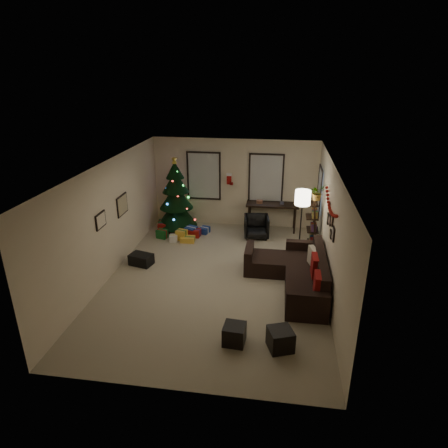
{
  "coord_description": "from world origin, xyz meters",
  "views": [
    {
      "loc": [
        1.37,
        -7.96,
        4.6
      ],
      "look_at": [
        0.1,
        0.6,
        1.15
      ],
      "focal_mm": 31.25,
      "sensor_mm": 36.0,
      "label": 1
    }
  ],
  "objects": [
    {
      "name": "floor",
      "position": [
        0.0,
        0.0,
        0.0
      ],
      "size": [
        7.0,
        7.0,
        0.0
      ],
      "primitive_type": "plane",
      "color": "tan",
      "rests_on": "ground"
    },
    {
      "name": "ceiling",
      "position": [
        0.0,
        0.0,
        2.7
      ],
      "size": [
        7.0,
        7.0,
        0.0
      ],
      "primitive_type": "plane",
      "rotation": [
        3.14,
        0.0,
        0.0
      ],
      "color": "white",
      "rests_on": "floor"
    },
    {
      "name": "wall_back",
      "position": [
        0.0,
        3.5,
        1.35
      ],
      "size": [
        5.0,
        0.0,
        5.0
      ],
      "primitive_type": "plane",
      "rotation": [
        1.57,
        0.0,
        0.0
      ],
      "color": "beige",
      "rests_on": "floor"
    },
    {
      "name": "wall_front",
      "position": [
        0.0,
        -3.5,
        1.35
      ],
      "size": [
        5.0,
        0.0,
        5.0
      ],
      "primitive_type": "plane",
      "rotation": [
        -1.57,
        0.0,
        0.0
      ],
      "color": "beige",
      "rests_on": "floor"
    },
    {
      "name": "wall_left",
      "position": [
        -2.5,
        0.0,
        1.35
      ],
      "size": [
        0.0,
        7.0,
        7.0
      ],
      "primitive_type": "plane",
      "rotation": [
        1.57,
        0.0,
        1.57
      ],
      "color": "beige",
      "rests_on": "floor"
    },
    {
      "name": "wall_right",
      "position": [
        2.5,
        0.0,
        1.35
      ],
      "size": [
        0.0,
        7.0,
        7.0
      ],
      "primitive_type": "plane",
      "rotation": [
        1.57,
        0.0,
        -1.57
      ],
      "color": "beige",
      "rests_on": "floor"
    },
    {
      "name": "window_back_left",
      "position": [
        -0.95,
        3.47,
        1.55
      ],
      "size": [
        1.05,
        0.06,
        1.5
      ],
      "color": "#728CB2",
      "rests_on": "wall_back"
    },
    {
      "name": "window_back_right",
      "position": [
        0.95,
        3.47,
        1.55
      ],
      "size": [
        1.05,
        0.06,
        1.5
      ],
      "color": "#728CB2",
      "rests_on": "wall_back"
    },
    {
      "name": "window_right_wall",
      "position": [
        2.47,
        2.55,
        1.5
      ],
      "size": [
        0.06,
        0.9,
        1.3
      ],
      "color": "#728CB2",
      "rests_on": "wall_right"
    },
    {
      "name": "christmas_tree",
      "position": [
        -1.7,
        2.88,
        0.95
      ],
      "size": [
        1.23,
        1.23,
        2.29
      ],
      "rotation": [
        0.0,
        0.0,
        0.18
      ],
      "color": "black",
      "rests_on": "floor"
    },
    {
      "name": "presents",
      "position": [
        -1.49,
        2.34,
        0.12
      ],
      "size": [
        1.56,
        1.09,
        0.3
      ],
      "rotation": [
        0.0,
        0.0,
        0.15
      ],
      "color": "maroon",
      "rests_on": "floor"
    },
    {
      "name": "sofa",
      "position": [
        1.85,
        0.01,
        0.28
      ],
      "size": [
        1.82,
        2.64,
        0.85
      ],
      "color": "black",
      "rests_on": "floor"
    },
    {
      "name": "pillow_red_a",
      "position": [
        2.21,
        -1.05,
        0.64
      ],
      "size": [
        0.12,
        0.44,
        0.44
      ],
      "primitive_type": "cube",
      "rotation": [
        0.0,
        0.0,
        -0.02
      ],
      "color": "maroon",
      "rests_on": "sofa"
    },
    {
      "name": "pillow_red_b",
      "position": [
        2.21,
        -0.26,
        0.64
      ],
      "size": [
        0.13,
        0.46,
        0.45
      ],
      "primitive_type": "cube",
      "rotation": [
        0.0,
        0.0,
        0.03
      ],
      "color": "maroon",
      "rests_on": "sofa"
    },
    {
      "name": "pillow_cream",
      "position": [
        2.21,
        0.19,
        0.63
      ],
      "size": [
        0.23,
        0.44,
        0.42
      ],
      "primitive_type": "cube",
      "rotation": [
        0.0,
        0.0,
        0.27
      ],
      "color": "#BEB19A",
      "rests_on": "sofa"
    },
    {
      "name": "ottoman_near",
      "position": [
        0.71,
        -2.25,
        0.18
      ],
      "size": [
        0.41,
        0.41,
        0.37
      ],
      "primitive_type": "cube",
      "rotation": [
        0.0,
        0.0,
        -0.07
      ],
      "color": "black",
      "rests_on": "floor"
    },
    {
      "name": "ottoman_far",
      "position": [
        1.53,
        -2.28,
        0.19
      ],
      "size": [
        0.53,
        0.53,
        0.39
      ],
      "primitive_type": "cube",
      "rotation": [
        0.0,
        0.0,
        0.35
      ],
      "color": "black",
      "rests_on": "floor"
    },
    {
      "name": "desk",
      "position": [
        1.18,
        3.22,
        0.74
      ],
      "size": [
        1.55,
        0.56,
        0.84
      ],
      "color": "black",
      "rests_on": "floor"
    },
    {
      "name": "desk_chair",
      "position": [
        0.76,
        2.57,
        0.33
      ],
      "size": [
        0.71,
        0.67,
        0.66
      ],
      "primitive_type": "imported",
      "rotation": [
        0.0,
        0.0,
        0.13
      ],
      "color": "black",
      "rests_on": "floor"
    },
    {
      "name": "bookshelf",
      "position": [
        2.3,
        1.71,
        0.79
      ],
      "size": [
        0.3,
        0.48,
        1.62
      ],
      "color": "black",
      "rests_on": "floor"
    },
    {
      "name": "potted_plant",
      "position": [
        2.3,
        1.5,
        1.82
      ],
      "size": [
        0.61,
        0.6,
        0.52
      ],
      "primitive_type": "imported",
      "rotation": [
        0.0,
        0.0,
        0.68
      ],
      "color": "#4C4C4C",
      "rests_on": "bookshelf"
    },
    {
      "name": "floor_lamp",
      "position": [
        1.95,
        1.39,
        1.53
      ],
      "size": [
        0.39,
        0.39,
        1.83
      ],
      "rotation": [
        0.0,
        0.0,
        -0.33
      ],
      "color": "black",
      "rests_on": "floor"
    },
    {
      "name": "art_map",
      "position": [
        -2.48,
        0.73,
        1.46
      ],
      "size": [
        0.04,
        0.6,
        0.5
      ],
      "color": "black",
      "rests_on": "wall_left"
    },
    {
      "name": "art_abstract",
      "position": [
        -2.48,
        -0.48,
        1.51
      ],
      "size": [
        0.04,
        0.45,
        0.35
      ],
      "color": "black",
      "rests_on": "wall_left"
    },
    {
      "name": "gallery",
      "position": [
        2.48,
        -0.07,
        1.57
      ],
      "size": [
        0.03,
        1.25,
        0.54
      ],
      "color": "black",
      "rests_on": "wall_right"
    },
    {
      "name": "garland",
      "position": [
        2.45,
        0.02,
        1.95
      ],
      "size": [
        0.08,
        1.9,
        0.3
      ],
      "primitive_type": null,
      "color": "#A5140C",
      "rests_on": "wall_right"
    },
    {
      "name": "stocking_left",
      "position": [
        -0.14,
        3.33,
        1.53
      ],
      "size": [
        0.2,
        0.05,
        0.36
      ],
      "color": "#990F0C",
      "rests_on": "wall_back"
    },
    {
      "name": "stocking_right",
      "position": [
        0.19,
        3.56,
        1.46
      ],
      "size": [
        0.2,
        0.05,
        0.36
      ],
      "color": "#990F0C",
      "rests_on": "wall_back"
    },
    {
      "name": "storage_bin",
      "position": [
        -1.98,
        0.42,
        0.14
      ],
      "size": [
        0.63,
        0.5,
        0.28
      ],
      "primitive_type": "cube",
      "rotation": [
        0.0,
        0.0,
        -0.25
      ],
      "color": "black",
      "rests_on": "floor"
    }
  ]
}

